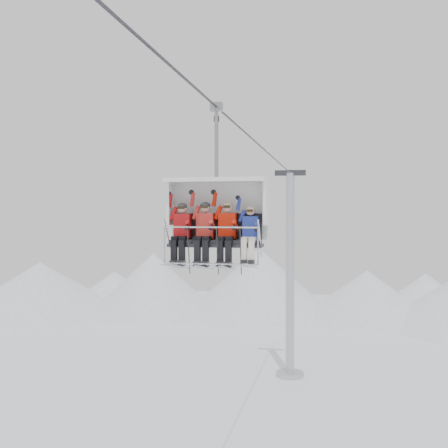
% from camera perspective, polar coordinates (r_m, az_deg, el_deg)
% --- Properties ---
extents(ridgeline, '(72.00, 21.00, 7.00)m').
position_cam_1_polar(ridgeline, '(57.38, 6.75, -6.78)').
color(ridgeline, white).
rests_on(ridgeline, ground).
extents(lift_tower_right, '(2.00, 1.80, 13.48)m').
position_cam_1_polar(lift_tower_right, '(37.06, 6.73, -6.50)').
color(lift_tower_right, '#AEB0B5').
rests_on(lift_tower_right, ground).
extents(haul_cable, '(0.06, 50.00, 0.06)m').
position_cam_1_polar(haul_cable, '(15.15, 0.00, 11.15)').
color(haul_cable, '#323237').
rests_on(haul_cable, lift_tower_left).
extents(chairlift_carrier, '(2.49, 1.17, 3.98)m').
position_cam_1_polar(chairlift_carrier, '(14.10, -0.66, 1.28)').
color(chairlift_carrier, black).
rests_on(chairlift_carrier, haul_cable).
extents(skier_far_left, '(0.42, 1.69, 1.65)m').
position_cam_1_polar(skier_far_left, '(14.01, -4.34, -0.69)').
color(skier_far_left, '#AB1113').
rests_on(skier_far_left, chairlift_carrier).
extents(skier_center_left, '(0.43, 1.69, 1.69)m').
position_cam_1_polar(skier_center_left, '(13.87, -1.99, -0.66)').
color(skier_center_left, red).
rests_on(skier_center_left, chairlift_carrier).
extents(skier_center_right, '(0.43, 1.69, 1.69)m').
position_cam_1_polar(skier_center_right, '(13.75, 0.30, -0.68)').
color(skier_center_right, red).
rests_on(skier_center_right, chairlift_carrier).
extents(skier_far_right, '(0.38, 1.69, 1.52)m').
position_cam_1_polar(skier_far_right, '(13.64, 2.64, -0.90)').
color(skier_far_right, navy).
rests_on(skier_far_right, chairlift_carrier).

